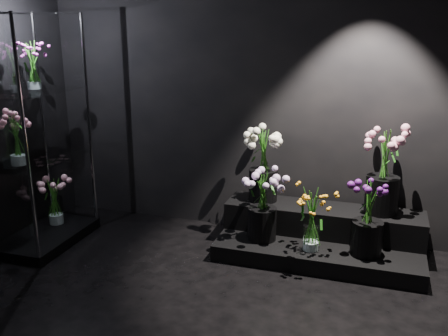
% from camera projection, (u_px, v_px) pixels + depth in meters
% --- Properties ---
extents(wall_back, '(4.00, 0.00, 4.00)m').
position_uv_depth(wall_back, '(250.00, 87.00, 4.60)').
color(wall_back, black).
rests_on(wall_back, floor).
extents(display_riser, '(1.74, 0.77, 0.39)m').
position_uv_depth(display_riser, '(321.00, 235.00, 4.41)').
color(display_riser, black).
rests_on(display_riser, floor).
extents(display_case, '(0.56, 0.93, 2.05)m').
position_uv_depth(display_case, '(36.00, 134.00, 4.37)').
color(display_case, black).
rests_on(display_case, floor).
extents(bouquet_orange_bells, '(0.33, 0.33, 0.56)m').
position_uv_depth(bouquet_orange_bells, '(312.00, 218.00, 4.09)').
color(bouquet_orange_bells, white).
rests_on(bouquet_orange_bells, display_riser).
extents(bouquet_lilac, '(0.45, 0.45, 0.62)m').
position_uv_depth(bouquet_lilac, '(263.00, 201.00, 4.28)').
color(bouquet_lilac, black).
rests_on(bouquet_lilac, display_riser).
extents(bouquet_purple, '(0.32, 0.32, 0.64)m').
position_uv_depth(bouquet_purple, '(368.00, 216.00, 4.00)').
color(bouquet_purple, black).
rests_on(bouquet_purple, display_riser).
extents(bouquet_cream_roses, '(0.48, 0.48, 0.67)m').
position_uv_depth(bouquet_cream_roses, '(264.00, 161.00, 4.52)').
color(bouquet_cream_roses, black).
rests_on(bouquet_cream_roses, display_riser).
extents(bouquet_pink_roses, '(0.42, 0.42, 0.74)m').
position_uv_depth(bouquet_pink_roses, '(384.00, 167.00, 4.20)').
color(bouquet_pink_roses, black).
rests_on(bouquet_pink_roses, display_riser).
extents(bouquet_case_pink, '(0.35, 0.35, 0.48)m').
position_uv_depth(bouquet_case_pink, '(16.00, 136.00, 4.20)').
color(bouquet_case_pink, white).
rests_on(bouquet_case_pink, display_case).
extents(bouquet_case_magenta, '(0.26, 0.26, 0.41)m').
position_uv_depth(bouquet_case_magenta, '(32.00, 65.00, 4.33)').
color(bouquet_case_magenta, white).
rests_on(bouquet_case_magenta, display_case).
extents(bouquet_case_base_pink, '(0.45, 0.45, 0.47)m').
position_uv_depth(bouquet_case_base_pink, '(54.00, 199.00, 4.77)').
color(bouquet_case_base_pink, white).
rests_on(bouquet_case_base_pink, display_case).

